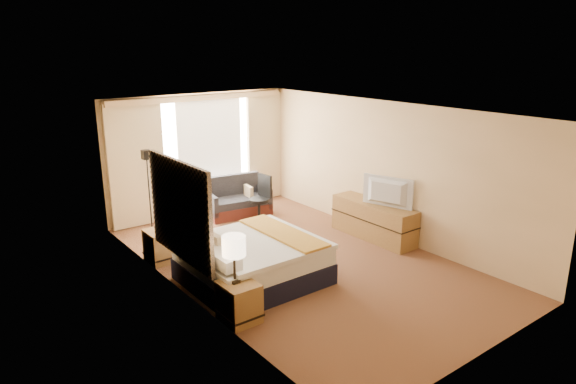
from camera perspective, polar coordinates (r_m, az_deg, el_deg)
floor at (r=8.92m, az=1.21°, el=-7.66°), size 4.20×7.00×0.02m
ceiling at (r=8.22m, az=1.31°, el=9.16°), size 4.20×7.00×0.02m
wall_back at (r=11.34m, az=-9.90°, el=4.21°), size 4.20×0.02×2.60m
wall_front at (r=6.30m, az=21.74°, el=-6.50°), size 4.20×0.02×2.60m
wall_left at (r=7.41m, az=-11.54°, el=-2.29°), size 0.02×7.00×2.60m
wall_right at (r=9.89m, az=10.80°, el=2.41°), size 0.02×7.00×2.60m
headboard at (r=7.60m, az=-11.93°, el=-1.99°), size 0.06×1.85×1.50m
nightstand_left at (r=7.06m, az=-5.47°, el=-12.05°), size 0.45×0.52×0.55m
nightstand_right at (r=9.09m, az=-13.95°, el=-5.82°), size 0.45×0.52×0.55m
media_dresser at (r=9.96m, az=9.48°, el=-3.12°), size 0.50×1.80×0.70m
window at (r=11.43m, az=-8.72°, el=4.45°), size 2.30×0.02×2.30m
curtains at (r=11.22m, az=-9.67°, el=4.66°), size 4.12×0.19×2.56m
bed at (r=8.09m, az=-3.98°, el=-7.60°), size 1.96×1.79×0.95m
loveseat at (r=11.24m, az=-5.67°, el=-1.12°), size 1.44×0.92×0.85m
floor_lamp at (r=10.05m, az=-15.29°, el=1.75°), size 0.21×0.21×1.70m
desk_chair at (r=10.73m, az=-3.03°, el=-1.00°), size 0.48×0.48×0.99m
lamp_left at (r=6.74m, az=-6.04°, el=-6.08°), size 0.31×0.31×0.66m
lamp_right at (r=8.89m, az=-13.96°, el=-1.53°), size 0.26×0.26×0.55m
tissue_box at (r=7.03m, az=-5.41°, el=-9.16°), size 0.14×0.14×0.11m
telephone at (r=9.04m, az=-13.97°, el=-3.84°), size 0.21×0.19×0.07m
television at (r=9.54m, az=10.79°, el=-0.07°), size 0.42×0.97×0.56m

